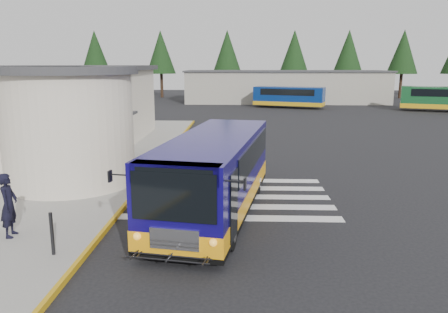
{
  "coord_description": "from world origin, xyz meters",
  "views": [
    {
      "loc": [
        0.05,
        -17.03,
        5.05
      ],
      "look_at": [
        -0.57,
        -0.5,
        1.53
      ],
      "focal_mm": 35.0,
      "sensor_mm": 36.0,
      "label": 1
    }
  ],
  "objects_px": {
    "pedestrian_b": "(66,164)",
    "transit_bus": "(215,177)",
    "bollard": "(52,234)",
    "far_bus_b": "(445,98)",
    "pedestrian_a": "(9,205)",
    "far_bus_a": "(289,96)"
  },
  "relations": [
    {
      "from": "far_bus_a",
      "to": "far_bus_b",
      "type": "relative_size",
      "value": 0.92
    },
    {
      "from": "pedestrian_b",
      "to": "far_bus_b",
      "type": "height_order",
      "value": "far_bus_b"
    },
    {
      "from": "bollard",
      "to": "transit_bus",
      "type": "bearing_deg",
      "value": 43.59
    },
    {
      "from": "pedestrian_b",
      "to": "far_bus_b",
      "type": "distance_m",
      "value": 42.36
    },
    {
      "from": "transit_bus",
      "to": "far_bus_a",
      "type": "bearing_deg",
      "value": 89.75
    },
    {
      "from": "pedestrian_a",
      "to": "bollard",
      "type": "bearing_deg",
      "value": -131.63
    },
    {
      "from": "pedestrian_b",
      "to": "bollard",
      "type": "xyz_separation_m",
      "value": [
        2.22,
        -6.59,
        -0.31
      ]
    },
    {
      "from": "transit_bus",
      "to": "pedestrian_a",
      "type": "distance_m",
      "value": 6.34
    },
    {
      "from": "pedestrian_a",
      "to": "pedestrian_b",
      "type": "distance_m",
      "value": 5.42
    },
    {
      "from": "far_bus_a",
      "to": "pedestrian_a",
      "type": "bearing_deg",
      "value": -177.91
    },
    {
      "from": "transit_bus",
      "to": "bollard",
      "type": "bearing_deg",
      "value": -126.71
    },
    {
      "from": "transit_bus",
      "to": "bollard",
      "type": "height_order",
      "value": "transit_bus"
    },
    {
      "from": "pedestrian_a",
      "to": "bollard",
      "type": "height_order",
      "value": "pedestrian_a"
    },
    {
      "from": "bollard",
      "to": "far_bus_b",
      "type": "distance_m",
      "value": 46.06
    },
    {
      "from": "pedestrian_a",
      "to": "far_bus_b",
      "type": "height_order",
      "value": "far_bus_b"
    },
    {
      "from": "pedestrian_a",
      "to": "far_bus_b",
      "type": "xyz_separation_m",
      "value": [
        28.54,
        36.26,
        0.39
      ]
    },
    {
      "from": "bollard",
      "to": "far_bus_b",
      "type": "xyz_separation_m",
      "value": [
        26.8,
        37.45,
        0.75
      ]
    },
    {
      "from": "far_bus_b",
      "to": "pedestrian_b",
      "type": "bearing_deg",
      "value": 155.82
    },
    {
      "from": "pedestrian_a",
      "to": "far_bus_a",
      "type": "height_order",
      "value": "far_bus_a"
    },
    {
      "from": "pedestrian_b",
      "to": "transit_bus",
      "type": "bearing_deg",
      "value": 52.22
    },
    {
      "from": "bollard",
      "to": "pedestrian_a",
      "type": "bearing_deg",
      "value": 145.6
    },
    {
      "from": "transit_bus",
      "to": "bollard",
      "type": "distance_m",
      "value": 5.58
    }
  ]
}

